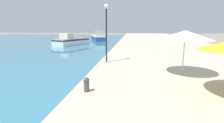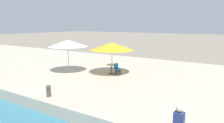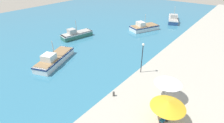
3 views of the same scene
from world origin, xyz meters
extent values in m
cube|color=#BCB29E|center=(8.00, 37.00, 0.33)|extent=(16.00, 90.00, 0.66)
cube|color=white|center=(-9.04, 37.65, 0.60)|extent=(5.66, 7.63, 1.12)
cube|color=navy|center=(-9.04, 37.65, 1.04)|extent=(5.75, 7.72, 0.25)
cube|color=#99754C|center=(-9.04, 37.65, 1.21)|extent=(5.21, 7.02, 0.10)
cube|color=silver|center=(-9.55, 36.53, 1.77)|extent=(2.55, 2.28, 1.01)
cylinder|color=#B7B2A8|center=(-9.04, 37.65, 2.61)|extent=(0.12, 0.12, 2.70)
cube|color=navy|center=(-6.13, 49.35, 0.64)|extent=(5.22, 8.56, 1.21)
cube|color=silver|center=(-6.13, 49.35, 1.12)|extent=(5.29, 8.65, 0.25)
cube|color=#ADA89E|center=(-6.13, 49.35, 1.30)|extent=(4.80, 7.87, 0.10)
cube|color=#B7B2A8|center=(-5.61, 48.01, 1.89)|extent=(2.24, 2.30, 1.09)
cylinder|color=#B7B2A8|center=(-6.13, 49.35, 2.80)|extent=(0.12, 0.12, 2.90)
cylinder|color=#B7B7B7|center=(5.73, 15.77, 1.78)|extent=(0.06, 0.06, 2.24)
cone|color=white|center=(5.73, 15.77, 3.02)|extent=(3.12, 3.12, 0.55)
cylinder|color=#4C4742|center=(0.71, 12.28, 0.89)|extent=(0.24, 0.24, 0.45)
sphere|color=#4C4742|center=(0.71, 12.28, 1.18)|extent=(0.26, 0.26, 0.26)
cylinder|color=#232328|center=(0.61, 18.91, 2.76)|extent=(0.12, 0.12, 4.20)
sphere|color=white|center=(0.61, 18.91, 5.04)|extent=(0.36, 0.36, 0.36)
camera|label=1|loc=(2.70, 5.08, 3.51)|focal=28.00mm
camera|label=2|loc=(-6.80, 3.15, 4.53)|focal=35.00mm
camera|label=3|loc=(10.55, -0.67, 14.40)|focal=28.00mm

